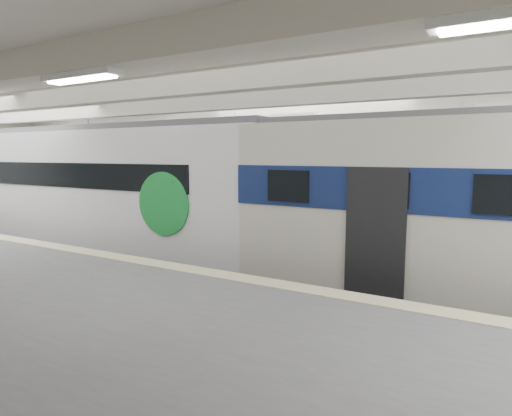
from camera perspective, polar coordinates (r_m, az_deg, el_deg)
The scene contains 3 objects.
station_hall at distance 10.75m, azimuth -3.56°, elevation 4.73°, with size 36.00×24.00×5.75m.
modern_emu at distance 15.24m, azimuth -15.17°, elevation 1.66°, with size 14.64×3.02×4.68m.
far_train at distance 20.47m, azimuth -7.53°, elevation 3.03°, with size 13.58×3.19×4.33m.
Camera 1 is at (5.94, -10.69, 3.71)m, focal length 30.00 mm.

